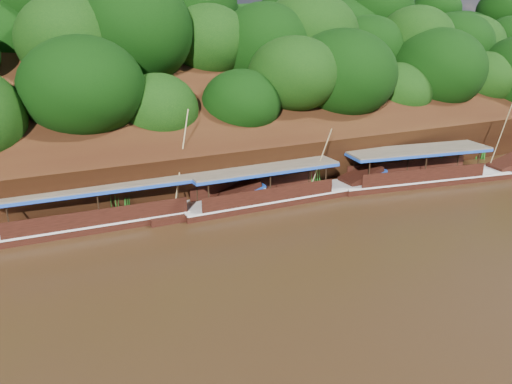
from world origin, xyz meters
TOP-DOWN VIEW (x-y plane):
  - ground at (0.00, 0.00)m, footprint 160.00×160.00m
  - riverbank at (-0.01, 22.73)m, footprint 120.00×30.06m
  - boat_0 at (10.69, 6.60)m, footprint 16.57×5.05m
  - boat_1 at (-1.49, 8.02)m, footprint 15.08×2.91m
  - boat_2 at (-11.67, 8.95)m, footprint 16.64×3.11m
  - reeds at (-2.88, 9.62)m, footprint 49.38×2.22m

SIDE VIEW (x-z plane):
  - ground at x=0.00m, z-range 0.00..0.00m
  - boat_1 at x=-1.49m, z-range -2.10..3.28m
  - boat_2 at x=-11.67m, z-range -2.87..4.04m
  - boat_0 at x=10.69m, z-range -3.03..4.24m
  - reeds at x=-2.88m, z-range -0.15..1.98m
  - riverbank at x=-0.01m, z-range -7.81..11.59m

